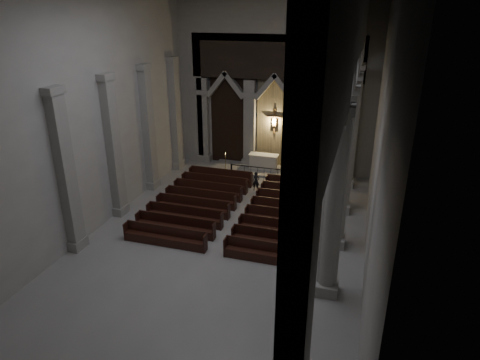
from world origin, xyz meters
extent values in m
plane|color=#999691|center=(0.00, 0.00, 0.00)|extent=(24.00, 24.00, 0.00)
cube|color=#AEABA3|center=(0.00, 12.00, 6.00)|extent=(14.00, 0.10, 12.00)
cube|color=#AEABA3|center=(0.00, -12.00, 6.00)|extent=(14.00, 0.10, 12.00)
cube|color=#AEABA3|center=(-7.00, 0.00, 6.00)|extent=(0.10, 24.00, 12.00)
cube|color=#AEABA3|center=(7.00, 0.00, 6.00)|extent=(0.10, 24.00, 12.00)
cube|color=#9C9991|center=(-5.40, 11.50, 3.20)|extent=(0.80, 0.50, 6.40)
cube|color=#9C9991|center=(-5.40, 11.50, 0.25)|extent=(1.05, 0.70, 0.50)
cube|color=#9C9991|center=(-5.40, 11.50, 5.35)|extent=(1.00, 0.65, 0.35)
cube|color=#9C9991|center=(-1.80, 11.50, 3.20)|extent=(0.80, 0.50, 6.40)
cube|color=#9C9991|center=(-1.80, 11.50, 0.25)|extent=(1.05, 0.70, 0.50)
cube|color=#9C9991|center=(-1.80, 11.50, 5.35)|extent=(1.00, 0.65, 0.35)
cube|color=#9C9991|center=(1.80, 11.50, 3.20)|extent=(0.80, 0.50, 6.40)
cube|color=#9C9991|center=(1.80, 11.50, 0.25)|extent=(1.05, 0.70, 0.50)
cube|color=#9C9991|center=(1.80, 11.50, 5.35)|extent=(1.00, 0.65, 0.35)
cube|color=#9C9991|center=(5.40, 11.50, 3.20)|extent=(0.80, 0.50, 6.40)
cube|color=#9C9991|center=(5.40, 11.50, 0.25)|extent=(1.05, 0.70, 0.50)
cube|color=#9C9991|center=(5.40, 11.50, 5.35)|extent=(1.00, 0.65, 0.35)
cube|color=black|center=(-3.60, 11.85, 3.50)|extent=(2.60, 0.15, 7.00)
cube|color=#93835F|center=(0.00, 11.85, 3.50)|extent=(2.60, 0.15, 7.00)
cube|color=black|center=(3.60, 11.85, 3.50)|extent=(2.60, 0.15, 7.00)
cube|color=black|center=(0.00, 11.50, 8.00)|extent=(12.00, 0.50, 3.00)
cube|color=#9C9991|center=(-6.20, 11.50, 4.50)|extent=(1.60, 0.50, 9.00)
cube|color=#9C9991|center=(6.20, 11.50, 4.50)|extent=(1.60, 0.50, 9.00)
cube|color=#9C9991|center=(0.00, 11.50, 10.50)|extent=(14.00, 0.50, 3.00)
plane|color=#FFD272|center=(0.00, 11.82, 3.50)|extent=(1.50, 0.00, 1.50)
cube|color=brown|center=(0.00, 11.73, 3.50)|extent=(0.13, 0.08, 1.80)
cube|color=brown|center=(0.00, 11.73, 3.85)|extent=(1.10, 0.08, 0.13)
cube|color=#A27C5E|center=(0.00, 11.67, 3.45)|extent=(0.26, 0.10, 0.60)
sphere|color=#A27C5E|center=(0.00, 11.67, 3.85)|extent=(0.17, 0.17, 0.17)
cylinder|color=#A27C5E|center=(-0.26, 11.67, 3.82)|extent=(0.45, 0.08, 0.08)
cylinder|color=#A27C5E|center=(0.26, 11.67, 3.82)|extent=(0.45, 0.08, 0.08)
cube|color=#9C9991|center=(5.50, 9.50, 0.25)|extent=(1.00, 1.00, 0.50)
cylinder|color=#9C9991|center=(5.50, 9.50, 4.00)|extent=(0.70, 0.70, 7.50)
cube|color=#9C9991|center=(5.50, 9.50, 7.85)|extent=(0.95, 0.95, 0.35)
cube|color=#9C9991|center=(5.50, 5.50, 0.25)|extent=(1.00, 1.00, 0.50)
cylinder|color=#9C9991|center=(5.50, 5.50, 4.00)|extent=(0.70, 0.70, 7.50)
cube|color=#9C9991|center=(5.50, 5.50, 7.85)|extent=(0.95, 0.95, 0.35)
cube|color=#9C9991|center=(5.50, 1.50, 0.25)|extent=(1.00, 1.00, 0.50)
cylinder|color=#9C9991|center=(5.50, 1.50, 4.00)|extent=(0.70, 0.70, 7.50)
cube|color=#9C9991|center=(5.50, 1.50, 7.85)|extent=(0.95, 0.95, 0.35)
cube|color=#9C9991|center=(5.50, -2.50, 0.25)|extent=(1.00, 1.00, 0.50)
cylinder|color=#9C9991|center=(5.50, -2.50, 4.00)|extent=(0.70, 0.70, 7.50)
cube|color=#9C9991|center=(5.50, -2.50, 7.85)|extent=(0.95, 0.95, 0.35)
cube|color=#9C9991|center=(5.50, 0.00, 10.60)|extent=(0.55, 24.00, 2.80)
cube|color=#9C9991|center=(5.50, 11.40, 4.60)|extent=(0.55, 1.20, 9.20)
cube|color=#9C9991|center=(-6.75, 9.50, 0.25)|extent=(0.60, 1.00, 0.50)
cube|color=#9C9991|center=(-6.75, 9.50, 4.00)|extent=(0.50, 0.80, 7.50)
cube|color=#9C9991|center=(-6.75, 9.50, 7.85)|extent=(0.60, 1.00, 0.35)
cube|color=#9C9991|center=(-6.75, 5.50, 0.25)|extent=(0.60, 1.00, 0.50)
cube|color=#9C9991|center=(-6.75, 5.50, 4.00)|extent=(0.50, 0.80, 7.50)
cube|color=#9C9991|center=(-6.75, 5.50, 7.85)|extent=(0.60, 1.00, 0.35)
cube|color=#9C9991|center=(-6.75, 1.50, 0.25)|extent=(0.60, 1.00, 0.50)
cube|color=#9C9991|center=(-6.75, 1.50, 4.00)|extent=(0.50, 0.80, 7.50)
cube|color=#9C9991|center=(-6.75, 1.50, 7.85)|extent=(0.60, 1.00, 0.35)
cube|color=#9C9991|center=(-6.75, -2.50, 0.25)|extent=(0.60, 1.00, 0.50)
cube|color=#9C9991|center=(-6.75, -2.50, 4.00)|extent=(0.50, 0.80, 7.50)
cube|color=#9C9991|center=(-6.75, -2.50, 7.85)|extent=(0.60, 1.00, 0.35)
cube|color=#9C9991|center=(0.00, 10.60, 0.07)|extent=(8.50, 2.60, 0.15)
cube|color=beige|center=(-0.51, 10.76, 0.67)|extent=(1.96, 0.76, 1.03)
cube|color=white|center=(-0.51, 10.76, 1.20)|extent=(2.12, 0.85, 0.04)
cube|color=black|center=(0.00, 8.89, 0.90)|extent=(4.73, 0.05, 0.05)
cube|color=black|center=(-2.37, 8.89, 0.47)|extent=(0.09, 0.09, 0.95)
cube|color=black|center=(2.37, 8.89, 0.47)|extent=(0.09, 0.09, 0.95)
cylinder|color=black|center=(-1.89, 8.89, 0.45)|extent=(0.02, 0.02, 0.87)
cylinder|color=black|center=(-1.42, 8.89, 0.45)|extent=(0.02, 0.02, 0.87)
cylinder|color=black|center=(-0.95, 8.89, 0.45)|extent=(0.02, 0.02, 0.87)
cylinder|color=black|center=(-0.47, 8.89, 0.45)|extent=(0.02, 0.02, 0.87)
cylinder|color=black|center=(0.00, 8.89, 0.45)|extent=(0.02, 0.02, 0.87)
cylinder|color=black|center=(0.47, 8.89, 0.45)|extent=(0.02, 0.02, 0.87)
cylinder|color=black|center=(0.95, 8.89, 0.45)|extent=(0.02, 0.02, 0.87)
cylinder|color=black|center=(1.42, 8.89, 0.45)|extent=(0.02, 0.02, 0.87)
cylinder|color=black|center=(1.89, 8.89, 0.45)|extent=(0.02, 0.02, 0.87)
cylinder|color=#AD9235|center=(-2.98, 9.42, 0.03)|extent=(0.25, 0.25, 0.05)
cylinder|color=#AD9235|center=(-2.98, 9.42, 0.63)|extent=(0.04, 0.04, 1.21)
cylinder|color=#AD9235|center=(-2.98, 9.42, 1.24)|extent=(0.13, 0.13, 0.02)
cylinder|color=beige|center=(-2.98, 9.42, 1.35)|extent=(0.05, 0.05, 0.21)
sphere|color=#EDC753|center=(-2.98, 9.42, 1.48)|extent=(0.05, 0.05, 0.05)
cylinder|color=#AD9235|center=(2.93, 8.86, 0.03)|extent=(0.25, 0.25, 0.05)
cylinder|color=#AD9235|center=(2.93, 8.86, 0.64)|extent=(0.04, 0.04, 1.22)
cylinder|color=#AD9235|center=(2.93, 8.86, 1.24)|extent=(0.13, 0.13, 0.02)
cylinder|color=beige|center=(2.93, 8.86, 1.36)|extent=(0.05, 0.05, 0.21)
sphere|color=#EDC753|center=(2.93, 8.86, 1.48)|extent=(0.05, 0.05, 0.05)
cube|color=black|center=(-2.70, 7.49, 0.23)|extent=(4.37, 0.42, 0.47)
cube|color=black|center=(-2.70, 7.69, 0.73)|extent=(4.37, 0.07, 0.52)
cube|color=black|center=(-4.88, 7.49, 0.47)|extent=(0.06, 0.47, 0.94)
cube|color=black|center=(-0.52, 7.49, 0.47)|extent=(0.06, 0.47, 0.94)
cube|color=black|center=(2.70, 7.49, 0.23)|extent=(4.37, 0.42, 0.47)
cube|color=black|center=(2.70, 7.69, 0.73)|extent=(4.37, 0.07, 0.52)
cube|color=black|center=(0.52, 7.49, 0.47)|extent=(0.06, 0.47, 0.94)
cube|color=black|center=(4.88, 7.49, 0.47)|extent=(0.06, 0.47, 0.94)
cube|color=black|center=(-2.70, 6.28, 0.23)|extent=(4.37, 0.42, 0.47)
cube|color=black|center=(-2.70, 6.48, 0.73)|extent=(4.37, 0.07, 0.52)
cube|color=black|center=(-4.88, 6.28, 0.47)|extent=(0.06, 0.47, 0.94)
cube|color=black|center=(-0.52, 6.28, 0.47)|extent=(0.06, 0.47, 0.94)
cube|color=black|center=(2.70, 6.28, 0.23)|extent=(4.37, 0.42, 0.47)
cube|color=black|center=(2.70, 6.48, 0.73)|extent=(4.37, 0.07, 0.52)
cube|color=black|center=(0.52, 6.28, 0.47)|extent=(0.06, 0.47, 0.94)
cube|color=black|center=(4.88, 6.28, 0.47)|extent=(0.06, 0.47, 0.94)
cube|color=black|center=(-2.70, 5.07, 0.23)|extent=(4.37, 0.42, 0.47)
cube|color=black|center=(-2.70, 5.27, 0.73)|extent=(4.37, 0.07, 0.52)
cube|color=black|center=(-4.88, 5.07, 0.47)|extent=(0.06, 0.47, 0.94)
cube|color=black|center=(-0.52, 5.07, 0.47)|extent=(0.06, 0.47, 0.94)
cube|color=black|center=(2.70, 5.07, 0.23)|extent=(4.37, 0.42, 0.47)
cube|color=black|center=(2.70, 5.27, 0.73)|extent=(4.37, 0.07, 0.52)
cube|color=black|center=(0.52, 5.07, 0.47)|extent=(0.06, 0.47, 0.94)
cube|color=black|center=(4.88, 5.07, 0.47)|extent=(0.06, 0.47, 0.94)
cube|color=black|center=(-2.70, 3.86, 0.23)|extent=(4.37, 0.42, 0.47)
cube|color=black|center=(-2.70, 4.06, 0.73)|extent=(4.37, 0.07, 0.52)
cube|color=black|center=(-4.88, 3.86, 0.47)|extent=(0.06, 0.47, 0.94)
cube|color=black|center=(-0.52, 3.86, 0.47)|extent=(0.06, 0.47, 0.94)
cube|color=black|center=(2.70, 3.86, 0.23)|extent=(4.37, 0.42, 0.47)
cube|color=black|center=(2.70, 4.06, 0.73)|extent=(4.37, 0.07, 0.52)
cube|color=black|center=(0.52, 3.86, 0.47)|extent=(0.06, 0.47, 0.94)
cube|color=black|center=(4.88, 3.86, 0.47)|extent=(0.06, 0.47, 0.94)
cube|color=black|center=(-2.70, 2.65, 0.23)|extent=(4.37, 0.42, 0.47)
cube|color=black|center=(-2.70, 2.84, 0.73)|extent=(4.37, 0.07, 0.52)
cube|color=black|center=(-4.88, 2.65, 0.47)|extent=(0.06, 0.47, 0.94)
cube|color=black|center=(-0.52, 2.65, 0.47)|extent=(0.06, 0.47, 0.94)
cube|color=black|center=(2.70, 2.65, 0.23)|extent=(4.37, 0.42, 0.47)
cube|color=black|center=(2.70, 2.84, 0.73)|extent=(4.37, 0.07, 0.52)
cube|color=black|center=(0.52, 2.65, 0.47)|extent=(0.06, 0.47, 0.94)
cube|color=black|center=(4.88, 2.65, 0.47)|extent=(0.06, 0.47, 0.94)
cube|color=black|center=(-2.70, 1.44, 0.23)|extent=(4.37, 0.42, 0.47)
cube|color=black|center=(-2.70, 1.63, 0.73)|extent=(4.37, 0.07, 0.52)
cube|color=black|center=(-4.88, 1.44, 0.47)|extent=(0.06, 0.47, 0.94)
cube|color=black|center=(-0.52, 1.44, 0.47)|extent=(0.06, 0.47, 0.94)
cube|color=black|center=(2.70, 1.44, 0.23)|extent=(4.37, 0.42, 0.47)
cube|color=black|center=(2.70, 1.63, 0.73)|extent=(4.37, 0.07, 0.52)
cube|color=black|center=(0.52, 1.44, 0.47)|extent=(0.06, 0.47, 0.94)
cube|color=black|center=(4.88, 1.44, 0.47)|extent=(0.06, 0.47, 0.94)
cube|color=black|center=(-2.70, 0.22, 0.23)|extent=(4.37, 0.42, 0.47)
cube|color=black|center=(-2.70, 0.42, 0.73)|extent=(4.37, 0.07, 0.52)
cube|color=black|center=(-4.88, 0.22, 0.47)|extent=(0.06, 0.47, 0.94)
cube|color=black|center=(-0.52, 0.22, 0.47)|extent=(0.06, 0.47, 0.94)
cube|color=black|center=(2.70, 0.22, 0.23)|extent=(4.37, 0.42, 0.47)
cube|color=black|center=(2.70, 0.42, 0.73)|extent=(4.37, 0.07, 0.52)
cube|color=black|center=(0.52, 0.22, 0.47)|extent=(0.06, 0.47, 0.94)
cube|color=black|center=(4.88, 0.22, 0.47)|extent=(0.06, 0.47, 0.94)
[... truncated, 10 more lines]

